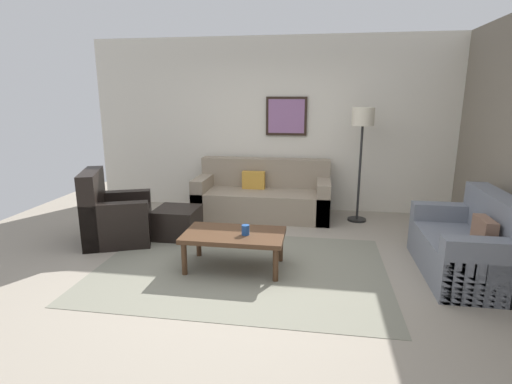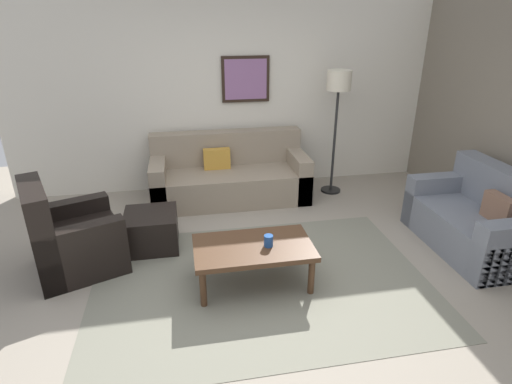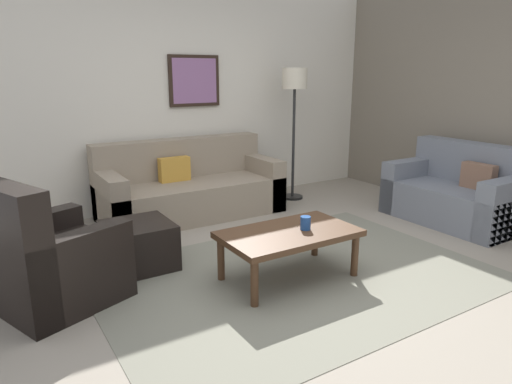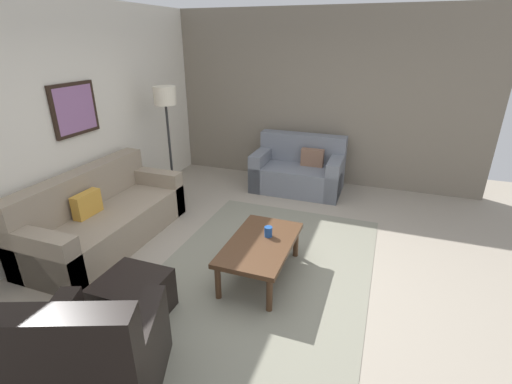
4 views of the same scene
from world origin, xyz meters
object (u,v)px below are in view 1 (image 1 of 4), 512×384
at_px(ottoman, 177,222).
at_px(armchair_leather, 113,219).
at_px(couch_main, 263,196).
at_px(cup, 245,230).
at_px(framed_artwork, 286,116).
at_px(coffee_table, 234,237).
at_px(lamp_standing, 362,128).
at_px(couch_loveseat, 474,249).

bearing_deg(ottoman, armchair_leather, -158.74).
height_order(couch_main, cup, couch_main).
height_order(armchair_leather, cup, armchair_leather).
relative_size(ottoman, framed_artwork, 0.84).
bearing_deg(coffee_table, lamp_standing, 52.89).
xyz_separation_m(couch_loveseat, cup, (-2.41, -0.25, 0.16)).
bearing_deg(lamp_standing, framed_artwork, 156.13).
bearing_deg(framed_artwork, couch_main, -127.44).
bearing_deg(lamp_standing, couch_loveseat, -59.62).
bearing_deg(coffee_table, armchair_leather, 162.05).
distance_m(couch_loveseat, coffee_table, 2.55).
height_order(armchair_leather, coffee_table, armchair_leather).
distance_m(coffee_table, cup, 0.18).
xyz_separation_m(coffee_table, framed_artwork, (0.34, 2.50, 1.19)).
bearing_deg(armchair_leather, cup, -17.82).
distance_m(armchair_leather, ottoman, 0.83).
distance_m(coffee_table, framed_artwork, 2.79).
bearing_deg(lamp_standing, couch_main, 176.07).
distance_m(ottoman, framed_artwork, 2.50).
bearing_deg(coffee_table, cup, -16.00).
height_order(couch_main, couch_loveseat, same).
bearing_deg(cup, framed_artwork, 85.31).
bearing_deg(couch_loveseat, lamp_standing, 120.38).
xyz_separation_m(couch_main, couch_loveseat, (2.51, -1.87, 0.00)).
height_order(ottoman, lamp_standing, lamp_standing).
bearing_deg(couch_main, armchair_leather, -139.41).
bearing_deg(couch_main, framed_artwork, 52.56).
distance_m(couch_loveseat, ottoman, 3.58).
height_order(couch_main, coffee_table, couch_main).
bearing_deg(framed_artwork, couch_loveseat, -46.12).
relative_size(couch_main, couch_loveseat, 1.47).
height_order(couch_loveseat, ottoman, couch_loveseat).
relative_size(couch_loveseat, framed_artwork, 2.15).
height_order(couch_main, ottoman, couch_main).
relative_size(ottoman, coffee_table, 0.51).
distance_m(armchair_leather, cup, 1.98).
bearing_deg(ottoman, couch_loveseat, -10.51).
bearing_deg(couch_main, couch_loveseat, -36.71).
relative_size(coffee_table, lamp_standing, 0.64).
xyz_separation_m(ottoman, cup, (1.11, -0.91, 0.26)).
height_order(armchair_leather, framed_artwork, framed_artwork).
bearing_deg(lamp_standing, armchair_leather, -156.39).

